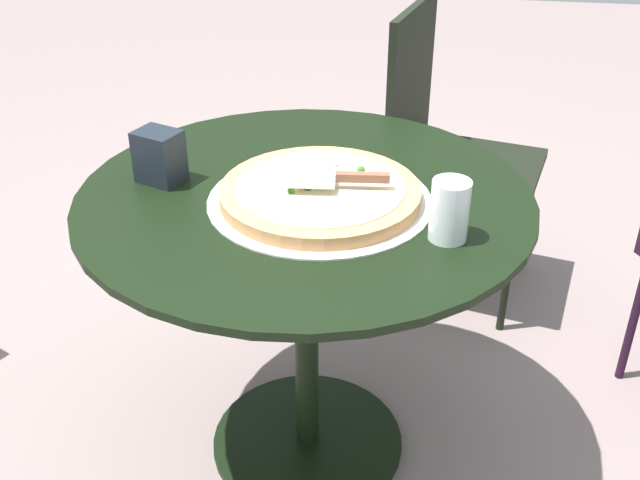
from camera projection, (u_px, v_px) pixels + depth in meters
The scene contains 7 objects.
ground_plane at pixel (308, 443), 1.99m from camera, with size 10.00×10.00×0.00m, color gray.
patio_table at pixel (306, 262), 1.70m from camera, with size 0.97×0.97×0.74m.
pizza_on_tray at pixel (320, 194), 1.57m from camera, with size 0.47×0.47×0.05m.
pizza_server at pixel (338, 178), 1.54m from camera, with size 0.21×0.09×0.02m.
drinking_cup at pixel (450, 210), 1.42m from camera, with size 0.07×0.07×0.12m, color silver.
napkin_dispenser at pixel (159, 156), 1.63m from camera, with size 0.09×0.07×0.11m, color black.
patio_chair_near at pixel (443, 139), 2.37m from camera, with size 0.52×0.52×0.93m.
Camera 1 is at (0.26, -1.41, 1.47)m, focal length 42.64 mm.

